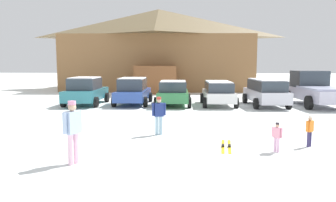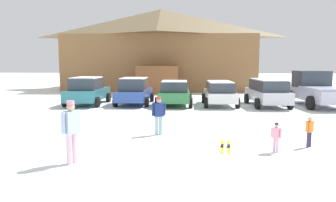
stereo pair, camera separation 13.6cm
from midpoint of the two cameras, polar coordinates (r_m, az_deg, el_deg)
ground at (r=7.11m, az=3.61°, el=-15.13°), size 160.00×160.00×0.00m
ski_lodge at (r=34.19m, az=-1.12°, el=9.07°), size 18.89×12.37×8.11m
parked_teal_hatchback at (r=21.48m, az=-13.68°, el=1.72°), size 2.25×4.42×1.76m
parked_blue_hatchback at (r=21.12m, az=-5.68°, el=1.75°), size 2.17×4.51×1.72m
parked_green_coupe at (r=20.45m, az=1.32°, el=1.43°), size 2.29×4.07×1.55m
parked_white_suv at (r=20.66m, az=9.18°, el=1.51°), size 2.15×4.17×1.52m
parked_silver_wagon at (r=21.01m, az=17.10°, el=1.57°), size 2.30×4.66×1.66m
pickup_truck at (r=22.40m, az=24.59°, el=1.81°), size 2.73×5.72×2.15m
skier_adult_in_blue_parka at (r=8.88m, az=-16.07°, el=-4.62°), size 0.40×0.56×1.67m
skier_teen_in_navy_coat at (r=12.02m, az=-1.31°, el=-2.19°), size 0.50×0.30×1.41m
skier_child_in_orange_jacket at (r=11.24m, az=23.73°, el=-4.59°), size 0.29×0.27×0.99m
skier_child_in_pink_snowsuit at (r=10.23m, az=18.69°, el=-5.76°), size 0.27×0.23×0.89m
pair_of_skis at (r=10.59m, az=10.35°, el=-7.78°), size 0.46×1.71×0.08m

